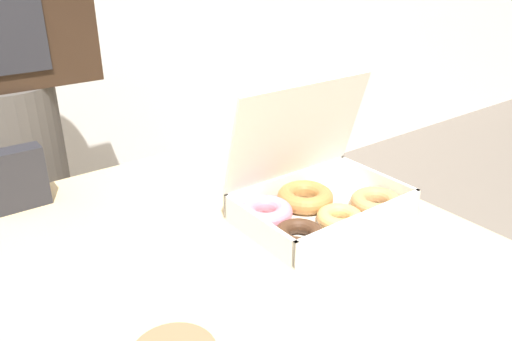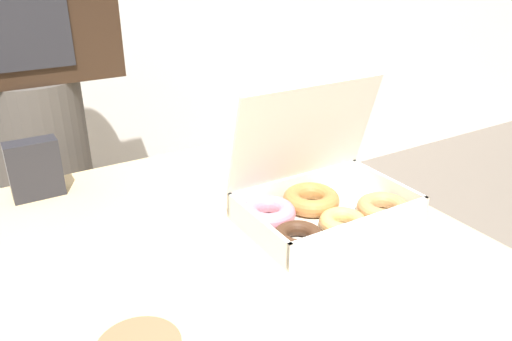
# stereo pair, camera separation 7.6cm
# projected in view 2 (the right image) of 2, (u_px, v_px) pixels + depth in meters

# --- Properties ---
(donut_box) EXTENTS (0.35, 0.24, 0.26)m
(donut_box) POSITION_uv_depth(u_px,v_px,m) (319.00, 201.00, 0.97)
(donut_box) COLOR silver
(donut_box) RESTS_ON table
(napkin_holder) EXTENTS (0.10, 0.05, 0.13)m
(napkin_holder) POSITION_uv_depth(u_px,v_px,m) (35.00, 169.00, 1.05)
(napkin_holder) COLOR #232328
(napkin_holder) RESTS_ON table
(person_customer) EXTENTS (0.46, 0.25, 1.68)m
(person_customer) POSITION_uv_depth(u_px,v_px,m) (28.00, 73.00, 1.29)
(person_customer) COLOR #4C4742
(person_customer) RESTS_ON ground_plane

